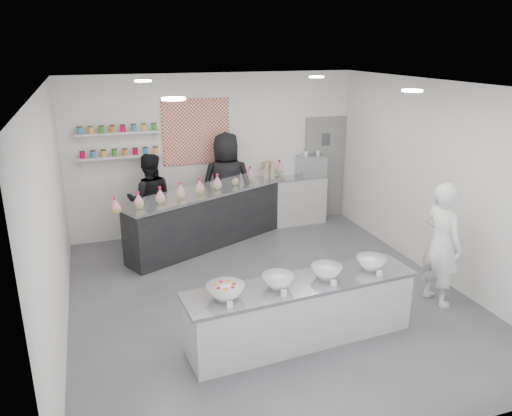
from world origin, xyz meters
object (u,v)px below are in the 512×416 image
Objects in this scene: espresso_machine at (312,166)px; prep_counter at (302,311)px; woman_prep at (441,244)px; staff_left at (150,200)px; back_bar at (210,218)px; staff_right at (227,185)px; espresso_ledge at (294,200)px.

prep_counter is at bearing -115.96° from espresso_machine.
woman_prep is 1.05× the size of staff_left.
back_bar is at bearing 32.71° from woman_prep.
staff_left is 0.85× the size of staff_right.
espresso_machine is at bearing 59.92° from prep_counter.
back_bar is 1.94× the size of staff_left.
staff_right is (0.11, 3.75, 0.59)m from prep_counter.
espresso_ledge is (1.54, 3.93, 0.09)m from prep_counter.
back_bar is 1.96m from espresso_ledge.
woman_prep is (2.54, -3.08, 0.37)m from back_bar.
staff_left is (-0.99, 0.39, 0.34)m from back_bar.
woman_prep is at bearing 143.23° from staff_left.
staff_left is at bearing -176.81° from espresso_machine.
staff_left is 1.43m from staff_right.
prep_counter is 1.65× the size of woman_prep.
back_bar is 0.76m from staff_right.
woman_prep reaches higher than prep_counter.
staff_right is at bearing 84.24° from prep_counter.
staff_left is (-2.86, -0.18, 0.36)m from espresso_ledge.
prep_counter is 4.23m from espresso_ledge.
back_bar is 2.41m from espresso_machine.
staff_right is at bearing 24.36° from woman_prep.
prep_counter is 2.28m from woman_prep.
prep_counter is 0.89× the size of back_bar.
espresso_ledge is at bearing -7.97° from back_bar.
woman_prep is at bearing -79.69° from espresso_ledge.
espresso_machine is at bearing -164.85° from staff_right.
espresso_ledge is 0.66× the size of staff_right.
prep_counter is 2.22× the size of espresso_ledge.
espresso_machine is (1.91, 3.93, 0.78)m from prep_counter.
espresso_machine is at bearing -169.08° from staff_left.
prep_counter is at bearing 117.11° from staff_left.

